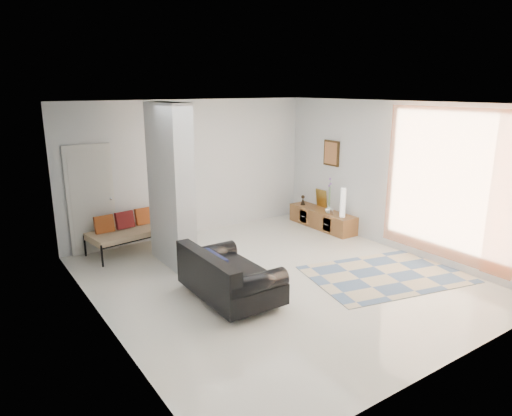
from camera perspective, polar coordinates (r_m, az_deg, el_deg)
floor at (r=7.56m, az=2.67°, el=-8.80°), size 6.00×6.00×0.00m
ceiling at (r=6.93m, az=2.95°, el=12.94°), size 6.00×6.00×0.00m
wall_back at (r=9.63m, az=-8.04°, el=4.96°), size 6.00×0.00×6.00m
wall_front at (r=5.14m, az=23.41°, el=-4.86°), size 6.00×0.00×6.00m
wall_left at (r=5.93m, az=-18.96°, el=-1.91°), size 0.00×6.00×6.00m
wall_right at (r=9.01m, az=16.95°, el=3.78°), size 0.00×6.00×6.00m
partition_column at (r=7.93m, az=-10.64°, el=2.73°), size 0.35×1.20×2.80m
hallway_door at (r=8.96m, az=-19.94°, el=0.98°), size 0.85×0.06×2.04m
curtain at (r=8.28m, az=22.78°, el=2.68°), size 0.00×2.55×2.55m
wall_art at (r=10.08m, az=9.42°, el=6.78°), size 0.04×0.45×0.55m
media_console at (r=10.25m, az=8.26°, el=-1.32°), size 0.45×1.75×0.80m
loveseat at (r=6.73m, az=-3.71°, el=-8.58°), size 0.97×1.65×0.76m
daybed at (r=8.98m, az=-14.92°, el=-2.59°), size 1.87×1.01×0.77m
area_rug at (r=7.99m, az=15.96°, el=-7.98°), size 2.85×2.22×0.01m
cylinder_lamp at (r=9.66m, az=10.81°, el=0.67°), size 0.11×0.11×0.61m
bronze_figurine at (r=10.58m, az=5.88°, el=1.00°), size 0.12×0.12×0.22m
vase at (r=9.96m, az=9.10°, el=-0.15°), size 0.18×0.18×0.17m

